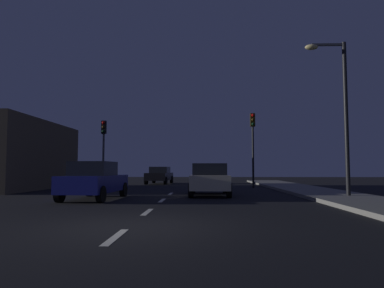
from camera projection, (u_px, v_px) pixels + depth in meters
ground_plane at (164, 199)px, 14.73m from camera, size 80.00×80.00×0.00m
sidewalk_curb_right at (344, 198)px, 14.52m from camera, size 3.00×40.00×0.15m
lane_stripe_nearest at (116, 237)px, 6.56m from camera, size 0.16×1.60×0.01m
lane_stripe_second at (147, 212)px, 10.35m from camera, size 0.16×1.60×0.01m
lane_stripe_third at (162, 200)px, 14.14m from camera, size 0.16×1.60×0.01m
lane_stripe_fourth at (171, 194)px, 17.92m from camera, size 0.16×1.60×0.01m
traffic_signal_left at (104, 140)px, 24.03m from camera, size 0.32×0.38×4.57m
traffic_signal_right at (253, 135)px, 23.75m from camera, size 0.32×0.38×5.03m
car_stopped_ahead at (209, 179)px, 16.91m from camera, size 1.92×4.22×1.52m
car_adjacent_lane at (94, 180)px, 14.65m from camera, size 2.01×4.22×1.57m
car_oncoming_far at (160, 175)px, 29.71m from camera, size 2.08×4.15×1.44m
street_lamp_right at (339, 103)px, 15.11m from camera, size 1.77×0.36×6.77m
storefront_left at (9, 155)px, 22.25m from camera, size 5.32×9.90×4.26m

